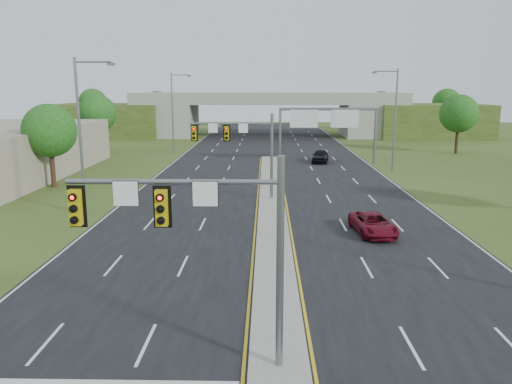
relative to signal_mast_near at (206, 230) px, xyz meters
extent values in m
plane|color=#344719|center=(2.26, 0.07, -4.73)|extent=(240.00, 240.00, 0.00)
cube|color=black|center=(2.26, 35.07, -4.72)|extent=(24.00, 160.00, 0.02)
cube|color=gray|center=(2.26, 23.07, -4.63)|extent=(2.00, 54.00, 0.16)
cube|color=gold|center=(1.11, 23.07, -4.70)|extent=(0.12, 54.00, 0.01)
cube|color=gold|center=(3.41, 23.07, -4.70)|extent=(0.12, 54.00, 0.01)
cube|color=silver|center=(-9.54, 35.07, -4.70)|extent=(0.12, 160.00, 0.01)
cube|color=silver|center=(14.06, 35.07, -4.70)|extent=(0.12, 160.00, 0.01)
cube|color=silver|center=(-4.24, -0.93, -4.70)|extent=(10.50, 0.50, 0.01)
cylinder|color=slate|center=(2.26, 0.07, -1.23)|extent=(0.24, 0.24, 7.00)
cylinder|color=slate|center=(-0.99, 0.07, 1.47)|extent=(6.50, 0.16, 0.16)
cube|color=#BEA80B|center=(-1.31, -0.18, 0.72)|extent=(0.35, 0.25, 1.10)
cube|color=#BEA80B|center=(-3.91, -0.18, 0.72)|extent=(0.35, 0.25, 1.10)
cube|color=black|center=(-1.31, -0.04, 0.72)|extent=(0.55, 0.04, 1.30)
cube|color=black|center=(-3.91, -0.04, 0.72)|extent=(0.55, 0.04, 1.30)
sphere|color=#FF0C05|center=(-1.31, -0.31, 1.07)|extent=(0.20, 0.20, 0.20)
sphere|color=#FF0C05|center=(-3.91, -0.31, 1.07)|extent=(0.20, 0.20, 0.20)
cube|color=white|center=(-2.42, -0.03, 1.12)|extent=(0.75, 0.04, 0.75)
cube|color=white|center=(-0.01, -0.03, 1.12)|extent=(0.75, 0.04, 0.75)
cylinder|color=slate|center=(2.26, 25.07, -1.23)|extent=(0.24, 0.24, 7.00)
cylinder|color=slate|center=(-0.99, 25.07, 1.47)|extent=(6.50, 0.16, 0.16)
cube|color=#BEA80B|center=(-1.31, 24.82, 0.72)|extent=(0.35, 0.25, 1.10)
cube|color=#BEA80B|center=(-3.91, 24.82, 0.72)|extent=(0.35, 0.25, 1.10)
cube|color=black|center=(-1.31, 24.96, 0.72)|extent=(0.55, 0.04, 1.30)
cube|color=black|center=(-3.91, 24.96, 0.72)|extent=(0.55, 0.04, 1.30)
sphere|color=#FF0C05|center=(-1.31, 24.69, 1.07)|extent=(0.20, 0.20, 0.20)
sphere|color=#FF0C05|center=(-3.91, 24.69, 1.07)|extent=(0.20, 0.20, 0.20)
cube|color=white|center=(-2.42, 24.97, 1.12)|extent=(0.75, 0.04, 0.75)
cube|color=white|center=(-0.01, 24.97, 1.12)|extent=(0.75, 0.04, 0.75)
cylinder|color=slate|center=(3.46, 45.07, -1.43)|extent=(0.28, 0.28, 6.60)
cylinder|color=slate|center=(14.76, 45.07, -1.43)|extent=(0.28, 0.28, 6.60)
cube|color=slate|center=(9.11, 45.07, 1.77)|extent=(11.50, 0.35, 0.35)
cube|color=#0C5919|center=(6.26, 44.87, 0.67)|extent=(3.20, 0.08, 2.00)
cube|color=#0C5919|center=(11.06, 44.87, 0.67)|extent=(3.20, 0.08, 2.00)
cube|color=silver|center=(6.26, 44.82, 0.67)|extent=(3.30, 0.03, 2.10)
cube|color=silver|center=(11.06, 44.82, 0.67)|extent=(3.30, 0.03, 2.10)
cube|color=gray|center=(-14.74, 80.07, -1.73)|extent=(6.00, 12.00, 6.00)
cube|color=gray|center=(19.26, 80.07, -1.73)|extent=(6.00, 12.00, 6.00)
cube|color=#344719|center=(-27.74, 80.07, -1.73)|extent=(20.00, 14.00, 6.00)
cube|color=#344719|center=(32.26, 80.07, -1.73)|extent=(20.00, 14.00, 6.00)
cube|color=gray|center=(2.26, 80.07, 1.87)|extent=(50.00, 12.00, 1.20)
cube|color=gray|center=(2.26, 74.27, 2.92)|extent=(50.00, 0.40, 0.90)
cube|color=gray|center=(2.26, 85.87, 2.92)|extent=(50.00, 0.40, 0.90)
cylinder|color=slate|center=(-11.24, 20.07, 0.77)|extent=(0.20, 0.20, 11.00)
cylinder|color=slate|center=(-9.99, 20.07, 5.97)|extent=(2.50, 0.12, 0.12)
cube|color=slate|center=(-8.74, 20.07, 5.82)|extent=(0.50, 0.25, 0.18)
cylinder|color=slate|center=(-11.24, 55.07, 0.77)|extent=(0.20, 0.20, 11.00)
cylinder|color=slate|center=(-9.99, 55.07, 5.97)|extent=(2.50, 0.12, 0.12)
cube|color=slate|center=(-8.74, 55.07, 5.82)|extent=(0.50, 0.25, 0.18)
cylinder|color=slate|center=(15.76, 40.07, 0.77)|extent=(0.20, 0.20, 11.00)
cylinder|color=slate|center=(14.51, 40.07, 5.97)|extent=(2.50, 0.12, 0.12)
cube|color=slate|center=(13.26, 40.07, 5.82)|extent=(0.50, 0.25, 0.18)
cylinder|color=#382316|center=(-17.74, 30.07, -2.73)|extent=(0.44, 0.44, 4.00)
sphere|color=#194312|center=(-17.74, 30.07, 0.47)|extent=(4.80, 4.80, 4.80)
cylinder|color=#382316|center=(-21.74, 55.07, -2.60)|extent=(0.44, 0.44, 4.25)
sphere|color=#194312|center=(-21.74, 55.07, 0.80)|extent=(5.20, 5.20, 5.20)
cylinder|color=#382316|center=(28.26, 55.07, -2.60)|extent=(0.44, 0.44, 4.25)
sphere|color=#194312|center=(28.26, 55.07, 0.80)|extent=(5.20, 5.20, 5.20)
cylinder|color=#382316|center=(-35.74, 94.07, -2.48)|extent=(0.44, 0.44, 4.50)
sphere|color=#194312|center=(-35.74, 94.07, 1.12)|extent=(6.00, 6.00, 6.00)
cylinder|color=#382316|center=(-21.74, 94.07, -2.60)|extent=(0.44, 0.44, 4.25)
sphere|color=#194312|center=(-21.74, 94.07, 0.80)|extent=(5.60, 5.60, 5.60)
cylinder|color=#382316|center=(26.26, 94.07, -2.60)|extent=(0.44, 0.44, 4.25)
sphere|color=#194312|center=(26.26, 94.07, 0.80)|extent=(5.60, 5.60, 5.60)
cylinder|color=#382316|center=(40.26, 94.07, -2.48)|extent=(0.44, 0.44, 4.50)
sphere|color=#194312|center=(40.26, 94.07, 1.12)|extent=(6.00, 6.00, 6.00)
imported|color=maroon|center=(8.50, 15.54, -4.06)|extent=(2.59, 4.81, 1.28)
imported|color=black|center=(8.45, 46.22, -3.92)|extent=(2.63, 4.89, 1.58)
camera|label=1|loc=(1.82, -14.62, 4.25)|focal=35.00mm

